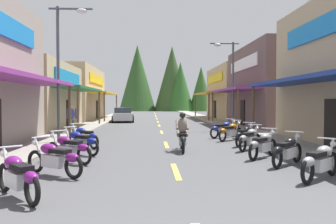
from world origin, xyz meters
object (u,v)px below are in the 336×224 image
motorcycle_parked_left_3 (79,142)px  motorcycle_parked_left_4 (84,136)px  streetlamp_right (229,73)px  motorcycle_parked_right_1 (287,150)px  motorcycle_parked_right_2 (263,144)px  motorcycle_parked_right_4 (245,135)px  parked_car_curbside (123,115)px  motorcycle_parked_right_5 (230,131)px  rider_cruising_lead (182,135)px  motorcycle_parked_right_0 (320,161)px  motorcycle_parked_right_3 (250,138)px  streetlamp_left (64,55)px  motorcycle_parked_left_1 (54,158)px  motorcycle_parked_right_6 (224,129)px  motorcycle_parked_left_2 (69,148)px  motorcycle_parked_left_0 (18,175)px  pedestrian_by_shop (72,117)px

motorcycle_parked_left_3 → motorcycle_parked_left_4: same height
streetlamp_right → motorcycle_parked_right_1: streetlamp_right is taller
motorcycle_parked_right_2 → motorcycle_parked_right_4: bearing=37.3°
streetlamp_right → parked_car_curbside: 13.57m
motorcycle_parked_right_5 → rider_cruising_lead: bearing=-172.3°
motorcycle_parked_right_0 → motorcycle_parked_right_3: (-0.24, 5.51, 0.00)m
motorcycle_parked_right_0 → motorcycle_parked_right_2: bearing=55.0°
motorcycle_parked_right_5 → streetlamp_right: bearing=33.1°
streetlamp_left → motorcycle_parked_left_1: 8.11m
parked_car_curbside → motorcycle_parked_right_6: bearing=-160.2°
streetlamp_right → rider_cruising_lead: streetlamp_right is taller
motorcycle_parked_right_6 → motorcycle_parked_left_3: same height
motorcycle_parked_right_1 → motorcycle_parked_right_2: bearing=56.5°
motorcycle_parked_left_2 → motorcycle_parked_right_3: bearing=-121.5°
motorcycle_parked_right_5 → rider_cruising_lead: rider_cruising_lead is taller
motorcycle_parked_right_0 → motorcycle_parked_right_2: (-0.37, 3.45, 0.00)m
motorcycle_parked_left_1 → parked_car_curbside: bearing=-54.8°
streetlamp_left → motorcycle_parked_right_2: streetlamp_left is taller
parked_car_curbside → motorcycle_parked_right_2: bearing=-167.2°
motorcycle_parked_right_5 → motorcycle_parked_left_1: 10.54m
motorcycle_parked_right_4 → motorcycle_parked_left_3: 7.28m
motorcycle_parked_right_1 → motorcycle_parked_right_4: 4.94m
motorcycle_parked_right_4 → motorcycle_parked_right_6: same height
motorcycle_parked_left_0 → motorcycle_parked_left_1: same height
motorcycle_parked_left_0 → motorcycle_parked_left_1: 2.24m
motorcycle_parked_right_2 → rider_cruising_lead: 3.27m
motorcycle_parked_right_6 → motorcycle_parked_left_4: size_ratio=1.14×
motorcycle_parked_right_5 → motorcycle_parked_left_2: bearing=177.6°
motorcycle_parked_right_0 → parked_car_curbside: (-6.96, 25.94, 0.20)m
motorcycle_parked_right_3 → parked_car_curbside: size_ratio=0.40×
motorcycle_parked_right_6 → pedestrian_by_shop: size_ratio=1.00×
motorcycle_parked_left_0 → parked_car_curbside: 27.35m
rider_cruising_lead → motorcycle_parked_right_4: bearing=-59.0°
motorcycle_parked_left_3 → rider_cruising_lead: rider_cruising_lead is taller
motorcycle_parked_right_5 → motorcycle_parked_right_6: (-0.05, 1.41, 0.00)m
motorcycle_parked_right_3 → rider_cruising_lead: rider_cruising_lead is taller
streetlamp_right → motorcycle_parked_left_1: 17.09m
motorcycle_parked_right_6 → motorcycle_parked_left_3: bearing=-174.0°
motorcycle_parked_right_1 → motorcycle_parked_right_3: bearing=47.3°
streetlamp_left → motorcycle_parked_right_1: 10.76m
motorcycle_parked_right_4 → motorcycle_parked_left_1: 9.15m
streetlamp_left → motorcycle_parked_left_0: streetlamp_left is taller
motorcycle_parked_right_2 → motorcycle_parked_right_4: (0.32, 3.50, 0.00)m
motorcycle_parked_right_2 → motorcycle_parked_right_5: (0.13, 5.58, 0.00)m
motorcycle_parked_left_4 → pedestrian_by_shop: pedestrian_by_shop is taller
motorcycle_parked_right_0 → motorcycle_parked_right_1: bearing=50.5°
streetlamp_left → streetlamp_right: streetlamp_left is taller
motorcycle_parked_right_6 → streetlamp_left: bearing=162.3°
motorcycle_parked_right_3 → streetlamp_left: bearing=111.1°
motorcycle_parked_right_3 → motorcycle_parked_left_1: (-6.61, -4.68, 0.00)m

